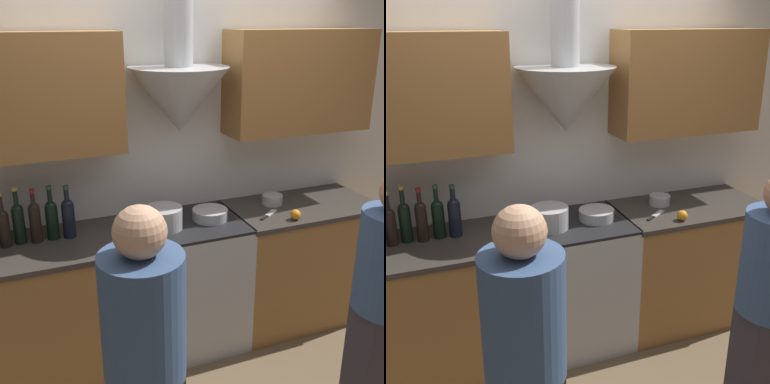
% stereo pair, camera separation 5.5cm
% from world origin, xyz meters
% --- Properties ---
extents(ground_plane, '(12.00, 12.00, 0.00)m').
position_xyz_m(ground_plane, '(0.00, 0.00, 0.00)').
color(ground_plane, brown).
extents(wall_back, '(8.40, 0.64, 2.60)m').
position_xyz_m(wall_back, '(-0.02, 0.62, 1.47)').
color(wall_back, white).
rests_on(wall_back, ground_plane).
extents(counter_left, '(1.17, 0.62, 0.93)m').
position_xyz_m(counter_left, '(-0.95, 0.35, 0.47)').
color(counter_left, '#9E6B38').
rests_on(counter_left, ground_plane).
extents(counter_right, '(1.08, 0.62, 0.93)m').
position_xyz_m(counter_right, '(0.91, 0.35, 0.47)').
color(counter_right, '#9E6B38').
rests_on(counter_right, ground_plane).
extents(stove_range, '(0.75, 0.60, 0.93)m').
position_xyz_m(stove_range, '(0.00, 0.35, 0.47)').
color(stove_range, '#B7BABC').
rests_on(stove_range, ground_plane).
extents(wine_bottle_3, '(0.07, 0.07, 0.34)m').
position_xyz_m(wine_bottle_3, '(-1.13, 0.42, 1.07)').
color(wine_bottle_3, black).
rests_on(wine_bottle_3, counter_left).
extents(wine_bottle_4, '(0.07, 0.07, 0.36)m').
position_xyz_m(wine_bottle_4, '(-1.04, 0.44, 1.08)').
color(wine_bottle_4, black).
rests_on(wine_bottle_4, counter_left).
extents(wine_bottle_5, '(0.07, 0.07, 0.34)m').
position_xyz_m(wine_bottle_5, '(-0.95, 0.42, 1.08)').
color(wine_bottle_5, black).
rests_on(wine_bottle_5, counter_left).
extents(wine_bottle_6, '(0.08, 0.08, 0.34)m').
position_xyz_m(wine_bottle_6, '(-0.85, 0.43, 1.07)').
color(wine_bottle_6, black).
rests_on(wine_bottle_6, counter_left).
extents(wine_bottle_7, '(0.08, 0.08, 0.34)m').
position_xyz_m(wine_bottle_7, '(-0.75, 0.42, 1.07)').
color(wine_bottle_7, black).
rests_on(wine_bottle_7, counter_left).
extents(stock_pot, '(0.25, 0.25, 0.14)m').
position_xyz_m(stock_pot, '(-0.17, 0.32, 1.00)').
color(stock_pot, '#B7BABC').
rests_on(stock_pot, stove_range).
extents(mixing_bowl, '(0.24, 0.24, 0.07)m').
position_xyz_m(mixing_bowl, '(0.17, 0.35, 0.97)').
color(mixing_bowl, '#B7BABC').
rests_on(mixing_bowl, stove_range).
extents(orange_fruit, '(0.07, 0.07, 0.07)m').
position_xyz_m(orange_fruit, '(0.70, 0.12, 0.97)').
color(orange_fruit, orange).
rests_on(orange_fruit, counter_right).
extents(saucepan, '(0.15, 0.15, 0.07)m').
position_xyz_m(saucepan, '(0.71, 0.44, 0.97)').
color(saucepan, '#B7BABC').
rests_on(saucepan, counter_right).
extents(chefs_knife, '(0.19, 0.14, 0.01)m').
position_xyz_m(chefs_knife, '(0.57, 0.26, 0.94)').
color(chefs_knife, silver).
rests_on(chefs_knife, counter_right).
extents(person_foreground_left, '(0.35, 0.35, 1.57)m').
position_xyz_m(person_foreground_left, '(-0.63, -0.80, 0.86)').
color(person_foreground_left, '#473D33').
rests_on(person_foreground_left, ground_plane).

